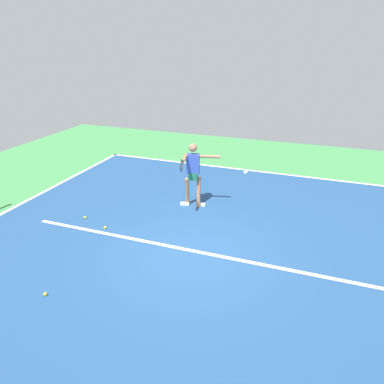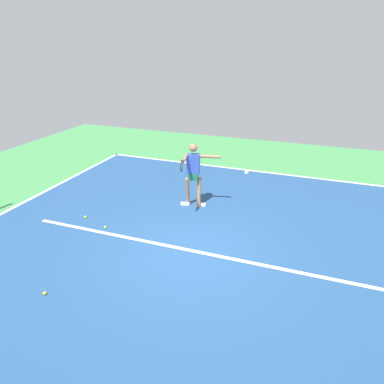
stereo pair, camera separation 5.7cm
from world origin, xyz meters
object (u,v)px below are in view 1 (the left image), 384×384
at_px(tennis_ball_by_baseline, 45,294).
at_px(tennis_ball_centre_court, 105,228).
at_px(tennis_ball_by_sideline, 85,217).
at_px(tennis_player, 193,171).

xyz_separation_m(tennis_ball_by_baseline, tennis_ball_centre_court, (0.36, -2.46, 0.00)).
relative_size(tennis_ball_by_sideline, tennis_ball_centre_court, 1.00).
distance_m(tennis_player, tennis_ball_centre_court, 2.64).
relative_size(tennis_player, tennis_ball_centre_court, 26.37).
xyz_separation_m(tennis_player, tennis_ball_centre_court, (1.53, 1.93, -0.97)).
bearing_deg(tennis_ball_by_baseline, tennis_ball_by_sideline, -67.65).
bearing_deg(tennis_ball_centre_court, tennis_ball_by_sideline, -20.20).
xyz_separation_m(tennis_ball_by_baseline, tennis_ball_by_sideline, (1.13, -2.74, 0.00)).
relative_size(tennis_ball_by_baseline, tennis_ball_centre_court, 1.00).
xyz_separation_m(tennis_ball_by_sideline, tennis_ball_centre_court, (-0.77, 0.28, 0.00)).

